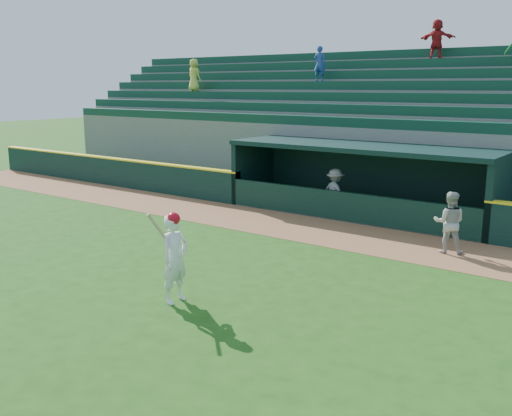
# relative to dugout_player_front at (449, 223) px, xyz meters

# --- Properties ---
(ground) EXTENTS (120.00, 120.00, 0.00)m
(ground) POSITION_rel_dugout_player_front_xyz_m (-4.03, -4.90, -0.84)
(ground) COLOR #204C13
(ground) RESTS_ON ground
(warning_track) EXTENTS (40.00, 3.00, 0.01)m
(warning_track) POSITION_rel_dugout_player_front_xyz_m (-4.03, 0.00, -0.84)
(warning_track) COLOR brown
(warning_track) RESTS_ON ground
(field_wall_left) EXTENTS (15.50, 0.30, 1.20)m
(field_wall_left) POSITION_rel_dugout_player_front_xyz_m (-16.28, 1.65, -0.24)
(field_wall_left) COLOR black
(field_wall_left) RESTS_ON ground
(wall_stripe_left) EXTENTS (15.50, 0.32, 0.06)m
(wall_stripe_left) POSITION_rel_dugout_player_front_xyz_m (-16.28, 1.65, 0.39)
(wall_stripe_left) COLOR yellow
(wall_stripe_left) RESTS_ON field_wall_left
(dugout_player_front) EXTENTS (0.98, 0.86, 1.69)m
(dugout_player_front) POSITION_rel_dugout_player_front_xyz_m (0.00, 0.00, 0.00)
(dugout_player_front) COLOR #AAAAA4
(dugout_player_front) RESTS_ON ground
(dugout_player_inside) EXTENTS (1.21, 0.94, 1.64)m
(dugout_player_inside) POSITION_rel_dugout_player_front_xyz_m (-4.66, 2.18, -0.02)
(dugout_player_inside) COLOR gray
(dugout_player_inside) RESTS_ON ground
(dugout) EXTENTS (9.40, 2.80, 2.46)m
(dugout) POSITION_rel_dugout_player_front_xyz_m (-4.03, 3.11, 0.51)
(dugout) COLOR slate
(dugout) RESTS_ON ground
(stands) EXTENTS (34.50, 6.25, 7.50)m
(stands) POSITION_rel_dugout_player_front_xyz_m (-4.02, 7.68, 1.55)
(stands) COLOR slate
(stands) RESTS_ON ground
(batter_at_plate) EXTENTS (0.57, 0.78, 1.94)m
(batter_at_plate) POSITION_rel_dugout_player_front_xyz_m (-3.43, -6.95, 0.12)
(batter_at_plate) COLOR white
(batter_at_plate) RESTS_ON ground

